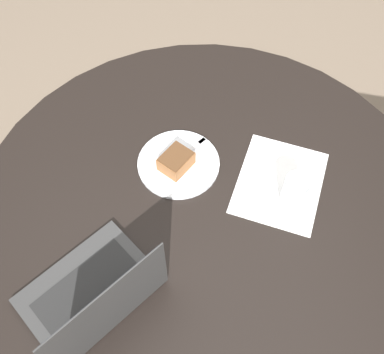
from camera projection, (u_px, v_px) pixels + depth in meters
ground_plane at (202, 286)px, 1.91m from camera, size 12.00×12.00×0.00m
dining_table at (205, 225)px, 1.43m from camera, size 1.40×1.40×0.71m
paper_document at (280, 183)px, 1.36m from camera, size 0.38×0.36×0.00m
plate at (179, 163)px, 1.39m from camera, size 0.26×0.26×0.01m
cake_slice at (176, 161)px, 1.36m from camera, size 0.12×0.12×0.05m
fork at (190, 150)px, 1.41m from camera, size 0.12×0.15×0.00m
water_glass at (294, 192)px, 1.27m from camera, size 0.07×0.07×0.12m
laptop at (94, 295)px, 1.13m from camera, size 0.39×0.41×0.25m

